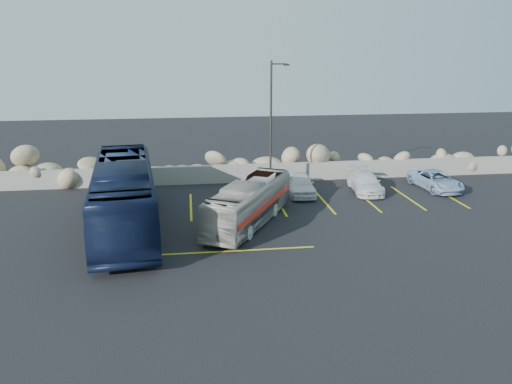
{
  "coord_description": "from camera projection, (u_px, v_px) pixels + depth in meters",
  "views": [
    {
      "loc": [
        -2.42,
        -20.35,
        8.72
      ],
      "look_at": [
        0.85,
        4.0,
        1.59
      ],
      "focal_mm": 35.0,
      "sensor_mm": 36.0,
      "label": 1
    }
  ],
  "objects": [
    {
      "name": "car_a",
      "position": [
        300.0,
        184.0,
        30.67
      ],
      "size": [
        1.71,
        3.96,
        1.33
      ],
      "primitive_type": "imported",
      "rotation": [
        0.0,
        0.0,
        -0.04
      ],
      "color": "white",
      "rests_on": "ground"
    },
    {
      "name": "tour_coach",
      "position": [
        124.0,
        195.0,
        24.7
      ],
      "size": [
        4.13,
        12.32,
        3.37
      ],
      "primitive_type": "imported",
      "rotation": [
        0.0,
        0.0,
        0.11
      ],
      "color": "#0F1834",
      "rests_on": "ground"
    },
    {
      "name": "parking_lines",
      "position": [
        319.0,
        209.0,
        28.0
      ],
      "size": [
        18.16,
        9.36,
        0.01
      ],
      "color": "gold",
      "rests_on": "ground"
    },
    {
      "name": "car_c",
      "position": [
        365.0,
        182.0,
        31.23
      ],
      "size": [
        2.03,
        4.22,
        1.18
      ],
      "primitive_type": "imported",
      "rotation": [
        0.0,
        0.0,
        -0.09
      ],
      "color": "white",
      "rests_on": "ground"
    },
    {
      "name": "riprap_pile",
      "position": [
        226.0,
        160.0,
        34.31
      ],
      "size": [
        54.0,
        2.8,
        2.6
      ],
      "primitive_type": null,
      "color": "#927B60",
      "rests_on": "ground"
    },
    {
      "name": "seawall",
      "position": [
        228.0,
        174.0,
        33.37
      ],
      "size": [
        60.0,
        0.4,
        1.2
      ],
      "primitive_type": "cube",
      "color": "gray",
      "rests_on": "ground"
    },
    {
      "name": "ground",
      "position": [
        249.0,
        252.0,
        22.11
      ],
      "size": [
        90.0,
        90.0,
        0.0
      ],
      "primitive_type": "plane",
      "color": "black",
      "rests_on": "ground"
    },
    {
      "name": "vintage_bus",
      "position": [
        249.0,
        203.0,
        25.4
      ],
      "size": [
        5.49,
        7.91,
        2.23
      ],
      "primitive_type": "imported",
      "rotation": [
        0.0,
        0.0,
        -0.5
      ],
      "color": "#B9B2A7",
      "rests_on": "ground"
    },
    {
      "name": "lamppost",
      "position": [
        272.0,
        123.0,
        30.28
      ],
      "size": [
        1.14,
        0.18,
        8.0
      ],
      "color": "#322F2D",
      "rests_on": "ground"
    },
    {
      "name": "car_d",
      "position": [
        436.0,
        180.0,
        31.77
      ],
      "size": [
        2.36,
        4.4,
        1.17
      ],
      "primitive_type": "imported",
      "rotation": [
        0.0,
        0.0,
        0.1
      ],
      "color": "#97B3D6",
      "rests_on": "ground"
    }
  ]
}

